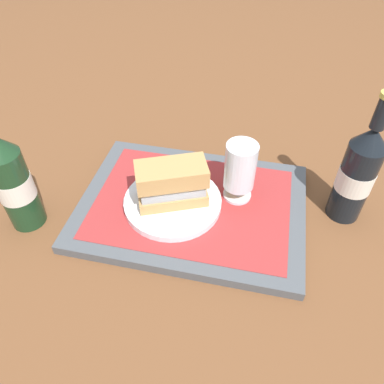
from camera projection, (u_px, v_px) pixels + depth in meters
ground_plane at (192, 210)px, 0.75m from camera, size 3.00×3.00×0.00m
tray at (192, 206)px, 0.75m from camera, size 0.44×0.32×0.02m
placemat at (192, 203)px, 0.74m from camera, size 0.38×0.27×0.00m
plate at (173, 202)px, 0.73m from camera, size 0.19×0.19×0.01m
sandwich at (174, 183)px, 0.70m from camera, size 0.14×0.11×0.08m
beer_glass at (240, 170)px, 0.70m from camera, size 0.06×0.06×0.12m
beer_bottle at (357, 173)px, 0.68m from camera, size 0.07×0.07×0.27m
second_bottle at (12, 181)px, 0.66m from camera, size 0.07×0.07×0.27m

